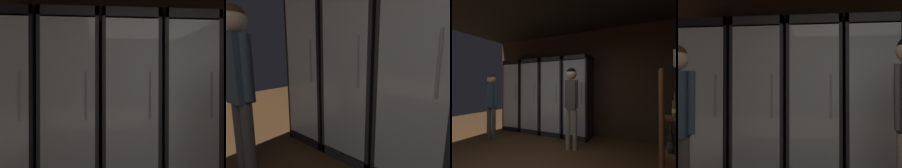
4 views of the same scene
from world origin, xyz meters
TOP-DOWN VIEW (x-y plane):
  - wall_back at (0.00, 3.03)m, footprint 6.00×0.06m
  - cooler_far_left at (-2.05, 2.73)m, footprint 0.64×0.60m
  - cooler_left at (-1.38, 2.73)m, footprint 0.64×0.60m
  - cooler_center at (-0.70, 2.74)m, footprint 0.64×0.60m
  - cooler_right at (-0.03, 2.73)m, footprint 0.64×0.60m

SIDE VIEW (x-z plane):
  - cooler_right at x=-0.03m, z-range -0.02..2.06m
  - cooler_far_left at x=-2.05m, z-range -0.02..2.06m
  - cooler_left at x=-1.38m, z-range -0.02..2.06m
  - cooler_center at x=-0.70m, z-range -0.01..2.06m
  - wall_back at x=0.00m, z-range 0.00..2.80m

